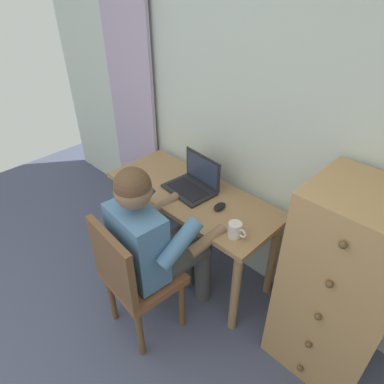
{
  "coord_description": "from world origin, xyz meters",
  "views": [
    {
      "loc": [
        1.09,
        0.49,
        2.05
      ],
      "look_at": [
        -0.16,
        1.76,
        0.82
      ],
      "focal_mm": 31.69,
      "sensor_mm": 36.0,
      "label": 1
    }
  ],
  "objects_px": {
    "dresser": "(341,287)",
    "coffee_mug": "(235,230)",
    "person_seated": "(156,239)",
    "computer_mouse": "(220,207)",
    "desk": "(192,205)",
    "chair": "(133,275)",
    "desk_clock": "(127,173)",
    "laptop": "(194,183)"
  },
  "relations": [
    {
      "from": "desk",
      "to": "dresser",
      "type": "xyz_separation_m",
      "value": [
        1.08,
        0.04,
        -0.0
      ]
    },
    {
      "from": "dresser",
      "to": "coffee_mug",
      "type": "relative_size",
      "value": 10.07
    },
    {
      "from": "desk",
      "to": "person_seated",
      "type": "relative_size",
      "value": 1.06
    },
    {
      "from": "desk",
      "to": "computer_mouse",
      "type": "height_order",
      "value": "computer_mouse"
    },
    {
      "from": "person_seated",
      "to": "coffee_mug",
      "type": "bearing_deg",
      "value": 42.59
    },
    {
      "from": "desk",
      "to": "chair",
      "type": "bearing_deg",
      "value": -77.77
    },
    {
      "from": "desk",
      "to": "desk_clock",
      "type": "height_order",
      "value": "desk_clock"
    },
    {
      "from": "laptop",
      "to": "coffee_mug",
      "type": "height_order",
      "value": "laptop"
    },
    {
      "from": "dresser",
      "to": "laptop",
      "type": "xyz_separation_m",
      "value": [
        -1.1,
        0.0,
        0.17
      ]
    },
    {
      "from": "chair",
      "to": "desk_clock",
      "type": "xyz_separation_m",
      "value": [
        -0.64,
        0.47,
        0.23
      ]
    },
    {
      "from": "computer_mouse",
      "to": "laptop",
      "type": "bearing_deg",
      "value": 166.38
    },
    {
      "from": "chair",
      "to": "person_seated",
      "type": "height_order",
      "value": "person_seated"
    },
    {
      "from": "desk_clock",
      "to": "person_seated",
      "type": "bearing_deg",
      "value": -23.61
    },
    {
      "from": "computer_mouse",
      "to": "desk_clock",
      "type": "height_order",
      "value": "computer_mouse"
    },
    {
      "from": "person_seated",
      "to": "laptop",
      "type": "relative_size",
      "value": 3.34
    },
    {
      "from": "desk_clock",
      "to": "laptop",
      "type": "bearing_deg",
      "value": 23.96
    },
    {
      "from": "dresser",
      "to": "person_seated",
      "type": "bearing_deg",
      "value": -151.76
    },
    {
      "from": "computer_mouse",
      "to": "coffee_mug",
      "type": "height_order",
      "value": "coffee_mug"
    },
    {
      "from": "dresser",
      "to": "laptop",
      "type": "relative_size",
      "value": 3.34
    },
    {
      "from": "laptop",
      "to": "computer_mouse",
      "type": "relative_size",
      "value": 3.62
    },
    {
      "from": "dresser",
      "to": "laptop",
      "type": "height_order",
      "value": "dresser"
    },
    {
      "from": "person_seated",
      "to": "computer_mouse",
      "type": "height_order",
      "value": "person_seated"
    },
    {
      "from": "dresser",
      "to": "desk",
      "type": "bearing_deg",
      "value": -178.02
    },
    {
      "from": "person_seated",
      "to": "computer_mouse",
      "type": "distance_m",
      "value": 0.47
    },
    {
      "from": "computer_mouse",
      "to": "desk_clock",
      "type": "distance_m",
      "value": 0.78
    },
    {
      "from": "desk",
      "to": "dresser",
      "type": "relative_size",
      "value": 1.06
    },
    {
      "from": "dresser",
      "to": "coffee_mug",
      "type": "xyz_separation_m",
      "value": [
        -0.59,
        -0.18,
        0.16
      ]
    },
    {
      "from": "dresser",
      "to": "desk_clock",
      "type": "xyz_separation_m",
      "value": [
        -1.58,
        -0.21,
        0.13
      ]
    },
    {
      "from": "computer_mouse",
      "to": "desk",
      "type": "bearing_deg",
      "value": 174.51
    },
    {
      "from": "person_seated",
      "to": "desk",
      "type": "bearing_deg",
      "value": 108.49
    },
    {
      "from": "dresser",
      "to": "computer_mouse",
      "type": "height_order",
      "value": "dresser"
    },
    {
      "from": "desk",
      "to": "coffee_mug",
      "type": "distance_m",
      "value": 0.54
    },
    {
      "from": "person_seated",
      "to": "computer_mouse",
      "type": "xyz_separation_m",
      "value": [
        0.11,
        0.45,
        0.05
      ]
    },
    {
      "from": "dresser",
      "to": "chair",
      "type": "xyz_separation_m",
      "value": [
        -0.94,
        -0.68,
        -0.1
      ]
    },
    {
      "from": "computer_mouse",
      "to": "chair",
      "type": "bearing_deg",
      "value": -104.87
    },
    {
      "from": "laptop",
      "to": "computer_mouse",
      "type": "distance_m",
      "value": 0.29
    },
    {
      "from": "chair",
      "to": "person_seated",
      "type": "bearing_deg",
      "value": 85.49
    },
    {
      "from": "dresser",
      "to": "coffee_mug",
      "type": "height_order",
      "value": "dresser"
    },
    {
      "from": "laptop",
      "to": "desk",
      "type": "bearing_deg",
      "value": -62.29
    },
    {
      "from": "dresser",
      "to": "person_seated",
      "type": "xyz_separation_m",
      "value": [
        -0.93,
        -0.5,
        0.08
      ]
    },
    {
      "from": "desk",
      "to": "coffee_mug",
      "type": "bearing_deg",
      "value": -16.61
    },
    {
      "from": "dresser",
      "to": "desk_clock",
      "type": "height_order",
      "value": "dresser"
    }
  ]
}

